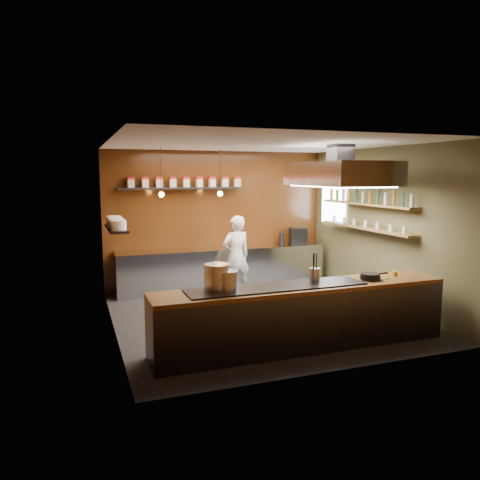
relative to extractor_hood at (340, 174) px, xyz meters
name	(u,v)px	position (x,y,z in m)	size (l,w,h in m)	color
floor	(260,316)	(-1.30, 0.40, -2.51)	(5.00, 5.00, 0.00)	black
back_wall	(218,219)	(-1.30, 2.90, -1.01)	(5.00, 5.00, 0.00)	#381B0A
left_wall	(112,239)	(-3.80, 0.40, -1.01)	(5.00, 5.00, 0.00)	#381B0A
right_wall	(382,227)	(1.20, 0.40, -1.01)	(5.00, 5.00, 0.00)	#474728
ceiling	(261,144)	(-1.30, 0.40, 0.49)	(5.00, 5.00, 0.00)	silver
window_pane	(333,201)	(1.15, 2.10, -0.61)	(1.00, 1.00, 0.00)	white
prep_counter	(223,268)	(-1.30, 2.57, -2.06)	(4.60, 0.65, 0.90)	silver
pass_counter	(302,316)	(-1.30, -1.20, -2.04)	(4.40, 0.72, 0.94)	#38383D
tin_shelf	(179,188)	(-2.20, 2.76, -0.31)	(2.60, 0.26, 0.04)	black
plate_shelf	(116,228)	(-3.64, 1.40, -0.96)	(0.30, 1.40, 0.04)	black
bottle_shelf_upper	(366,204)	(1.04, 0.70, -0.59)	(0.26, 2.80, 0.04)	olive
bottle_shelf_lower	(365,228)	(1.04, 0.70, -1.06)	(0.26, 2.80, 0.04)	olive
extractor_hood	(340,174)	(0.00, 0.00, 0.00)	(1.20, 2.00, 0.72)	#38383D
pendant_left	(161,192)	(-2.70, 2.10, -0.35)	(0.10, 0.10, 0.95)	black
pendant_right	(220,191)	(-1.50, 2.10, -0.35)	(0.10, 0.10, 0.95)	black
storage_tins	(186,182)	(-2.05, 2.76, -0.17)	(2.43, 0.13, 0.22)	beige
plate_stacks	(116,223)	(-3.64, 1.40, -0.86)	(0.26, 1.16, 0.16)	white
bottles	(366,197)	(1.04, 0.70, -0.45)	(0.06, 2.66, 0.24)	silver
wine_glasses	(365,224)	(1.04, 0.70, -0.97)	(0.07, 2.37, 0.13)	silver
stockpot_large	(217,277)	(-2.55, -1.10, -1.39)	(0.36, 0.36, 0.35)	silver
stockpot_small	(227,281)	(-2.43, -1.19, -1.43)	(0.29, 0.29, 0.27)	silver
utensil_crock	(315,275)	(-1.07, -1.11, -1.47)	(0.15, 0.15, 0.20)	silver
frying_pan	(370,276)	(-0.18, -1.22, -1.53)	(0.48, 0.31, 0.08)	black
butter_jar	(395,273)	(0.33, -1.13, -1.54)	(0.09, 0.09, 0.08)	gold
espresso_machine	(298,236)	(0.55, 2.62, -1.42)	(0.37, 0.35, 0.37)	black
chef	(236,256)	(-1.22, 1.93, -1.68)	(0.60, 0.40, 1.66)	white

